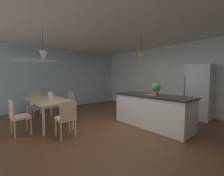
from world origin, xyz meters
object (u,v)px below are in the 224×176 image
at_px(dining_table, 48,101).
at_px(chair_near_right, 18,116).
at_px(chair_far_left, 68,103).
at_px(refrigerator, 199,92).
at_px(chair_window_end, 37,102).
at_px(vase_on_dining_table, 51,95).
at_px(potted_plant_on_island, 156,88).
at_px(chair_kitchen_end, 66,117).
at_px(kitchen_island, 152,110).

height_order(dining_table, chair_near_right, chair_near_right).
height_order(chair_far_left, refrigerator, refrigerator).
xyz_separation_m(chair_window_end, refrigerator, (4.07, 4.02, 0.43)).
bearing_deg(refrigerator, chair_far_left, -134.92).
bearing_deg(refrigerator, vase_on_dining_table, -126.17).
height_order(refrigerator, potted_plant_on_island, refrigerator).
bearing_deg(dining_table, vase_on_dining_table, 127.22).
xyz_separation_m(chair_window_end, potted_plant_on_island, (3.58, 2.20, 0.63)).
distance_m(chair_kitchen_end, potted_plant_on_island, 2.48).
bearing_deg(dining_table, refrigerator, 55.52).
height_order(chair_far_left, kitchen_island, kitchen_island).
xyz_separation_m(chair_near_right, refrigerator, (2.33, 4.84, 0.43)).
xyz_separation_m(chair_kitchen_end, refrigerator, (1.44, 4.02, 0.43)).
bearing_deg(chair_near_right, potted_plant_on_island, 58.73).
distance_m(chair_far_left, vase_on_dining_table, 0.86).
relative_size(dining_table, chair_window_end, 2.17).
distance_m(dining_table, vase_on_dining_table, 0.22).
xyz_separation_m(chair_window_end, kitchen_island, (3.47, 2.20, -0.01)).
relative_size(chair_near_right, kitchen_island, 0.39).
distance_m(chair_far_left, potted_plant_on_island, 3.09).
distance_m(kitchen_island, vase_on_dining_table, 3.09).
xyz_separation_m(chair_far_left, potted_plant_on_island, (2.69, 1.38, 0.63)).
bearing_deg(chair_near_right, chair_kitchen_end, 42.74).
bearing_deg(chair_kitchen_end, chair_near_right, -137.26).
bearing_deg(vase_on_dining_table, chair_near_right, -61.05).
bearing_deg(potted_plant_on_island, chair_kitchen_end, -113.31).
bearing_deg(chair_far_left, chair_window_end, -137.04).
bearing_deg(vase_on_dining_table, chair_far_left, 115.81).
height_order(chair_kitchen_end, vase_on_dining_table, vase_on_dining_table).
xyz_separation_m(dining_table, chair_window_end, (-1.31, -0.00, -0.21)).
bearing_deg(chair_window_end, potted_plant_on_island, 31.63).
bearing_deg(vase_on_dining_table, potted_plant_on_island, 41.47).
bearing_deg(kitchen_island, refrigerator, 71.69).
relative_size(kitchen_island, vase_on_dining_table, 11.40).
xyz_separation_m(chair_near_right, vase_on_dining_table, (-0.52, 0.94, 0.37)).
xyz_separation_m(dining_table, vase_on_dining_table, (-0.09, 0.12, 0.17)).
bearing_deg(kitchen_island, chair_window_end, -147.60).
xyz_separation_m(chair_near_right, kitchen_island, (1.73, 3.02, -0.01)).
height_order(refrigerator, vase_on_dining_table, refrigerator).
xyz_separation_m(dining_table, chair_far_left, (-0.43, 0.82, -0.21)).
bearing_deg(potted_plant_on_island, chair_near_right, -121.27).
height_order(chair_window_end, chair_kitchen_end, same).
height_order(chair_near_right, chair_kitchen_end, same).
bearing_deg(kitchen_island, chair_far_left, -151.93).
relative_size(chair_far_left, vase_on_dining_table, 4.50).
xyz_separation_m(kitchen_island, refrigerator, (0.60, 1.82, 0.45)).
relative_size(chair_near_right, chair_kitchen_end, 1.00).
bearing_deg(chair_far_left, chair_near_right, -62.37).
xyz_separation_m(chair_far_left, chair_window_end, (-0.88, -0.82, 0.00)).
bearing_deg(chair_far_left, vase_on_dining_table, -64.19).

